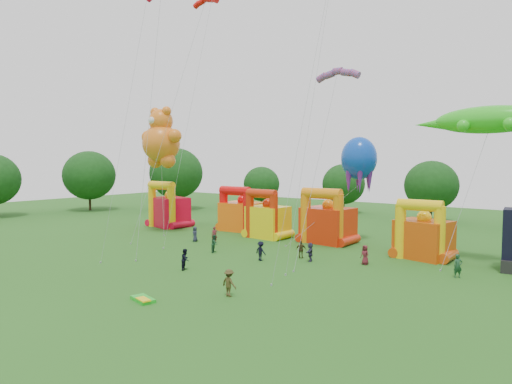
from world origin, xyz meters
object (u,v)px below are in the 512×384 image
Objects in this scene: bouncy_castle_2 at (267,219)px; spectator_0 at (195,234)px; teddy_bear_kite at (161,147)px; spectator_4 at (301,250)px; gecko_kite at (473,172)px; octopus_kite at (333,200)px; bouncy_castle_0 at (168,209)px.

spectator_0 is (-5.17, -7.42, -1.45)m from bouncy_castle_2.
teddy_bear_kite is 9.56× the size of spectator_4.
gecko_kite is (36.66, 4.47, -2.70)m from teddy_bear_kite.
bouncy_castle_2 is 16.66m from teddy_bear_kite.
gecko_kite is 8.48× the size of spectator_4.
spectator_0 is (7.60, -1.61, -10.44)m from teddy_bear_kite.
bouncy_castle_2 is 3.52× the size of spectator_4.
spectator_0 is at bearing -26.45° from spectator_4.
octopus_kite is at bearing 169.27° from gecko_kite.
spectator_0 is at bearing -124.86° from bouncy_castle_2.
spectator_0 is at bearing -168.19° from gecko_kite.
bouncy_castle_0 is at bearing -174.30° from octopus_kite.
bouncy_castle_2 is at bearing 176.79° from gecko_kite.
teddy_bear_kite is 13.01m from spectator_0.
octopus_kite is (-15.58, 2.95, -3.64)m from gecko_kite.
spectator_4 is at bearing -81.17° from octopus_kite.
spectator_4 is at bearing -4.97° from teddy_bear_kite.
octopus_kite is at bearing 10.95° from bouncy_castle_2.
spectator_4 is at bearing -38.47° from bouncy_castle_2.
spectator_4 is at bearing -155.52° from gecko_kite.
bouncy_castle_2 is 0.49× the size of octopus_kite.
octopus_kite is at bearing 52.89° from spectator_0.
teddy_bear_kite is at bearing -173.05° from gecko_kite.
bouncy_castle_2 is (17.05, 0.93, -0.18)m from bouncy_castle_0.
bouncy_castle_0 is 3.82× the size of spectator_4.
spectator_0 is 14.95m from spectator_4.
spectator_4 is at bearing -14.31° from bouncy_castle_0.
teddy_bear_kite is (4.29, -4.89, 8.81)m from bouncy_castle_0.
bouncy_castle_0 is at bearing 131.26° from teddy_bear_kite.
gecko_kite is at bearing -3.21° from bouncy_castle_2.
octopus_kite is 7.18× the size of spectator_4.
gecko_kite is at bearing 179.38° from spectator_4.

